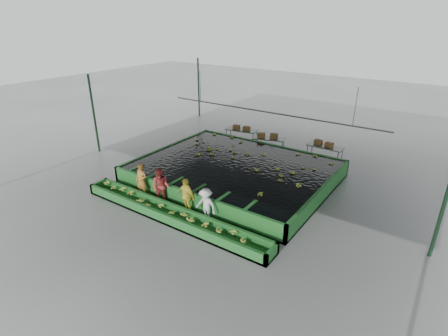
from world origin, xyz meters
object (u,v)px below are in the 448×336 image
Objects in this scene: packing_table_mid at (269,145)px; worker_c at (186,196)px; flotation_tank at (234,171)px; packing_table_right at (324,154)px; worker_a at (141,181)px; packing_table_left at (241,136)px; worker_b at (161,187)px; box_stack_mid at (267,138)px; box_stack_left at (241,129)px; box_stack_right at (323,145)px; sorting_trough at (171,214)px; worker_d at (206,205)px.

worker_c is at bearing -85.97° from packing_table_mid.
flotation_tank is 4.65× the size of packing_table_right.
worker_a is 9.52m from packing_table_left.
worker_b is 9.10m from box_stack_mid.
worker_b is at bearing -107.24° from flotation_tank.
worker_b is 0.87× the size of packing_table_mid.
worker_c is at bearing -85.29° from box_stack_mid.
packing_table_right is 5.96m from box_stack_left.
packing_table_left is 1.02× the size of packing_table_right.
packing_table_right is 1.81× the size of box_stack_right.
worker_b reaches higher than flotation_tank.
packing_table_right reaches higher than sorting_trough.
worker_d is 1.31× the size of box_stack_right.
box_stack_mid is at bearing 96.31° from flotation_tank.
sorting_trough is at bearing -106.88° from packing_table_right.
worker_a is (-2.62, -4.30, 0.41)m from flotation_tank.
worker_a is 0.99× the size of worker_c.
worker_a is 1.29m from worker_b.
packing_table_mid is 1.76× the size of box_stack_right.
packing_table_left is at bearing 97.67° from box_stack_left.
packing_table_left is (-3.01, 9.51, -0.37)m from worker_c.
worker_b reaches higher than worker_d.
packing_table_left is 2.42m from packing_table_mid.
packing_table_mid is 0.97× the size of packing_table_right.
packing_table_left is 1.65× the size of box_stack_mid.
worker_c is 0.79× the size of packing_table_left.
sorting_trough is 10.85m from packing_table_right.
box_stack_mid is (-0.75, 9.06, 0.08)m from worker_c.
worker_d reaches higher than packing_table_right.
worker_c is at bearing -72.38° from box_stack_left.
packing_table_right is (3.15, 10.38, 0.24)m from sorting_trough.
sorting_trough is at bearing -90.00° from flotation_tank.
box_stack_left is at bearing -178.30° from box_stack_right.
worker_a is at bearing -179.46° from worker_d.
worker_c is at bearing 74.60° from sorting_trough.
box_stack_left is at bearing 105.18° from sorting_trough.
box_stack_right is at bearing 9.69° from packing_table_mid.
worker_a reaches higher than sorting_trough.
box_stack_left is at bearing 118.30° from flotation_tank.
box_stack_right reaches higher than flotation_tank.
packing_table_mid is (-0.42, 9.87, 0.23)m from sorting_trough.
worker_d is 9.80m from box_stack_right.
worker_a is 9.34m from packing_table_mid.
worker_d is at bearing -17.87° from worker_b.
box_stack_right is at bearing 55.11° from worker_a.
box_stack_left is at bearing 170.11° from packing_table_mid.
worker_a is at bearing -103.65° from packing_table_mid.
sorting_trough is 8.29× the size of box_stack_left.
packing_table_right is (3.57, 0.51, 0.01)m from packing_table_mid.
worker_a is 1.11× the size of worker_d.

